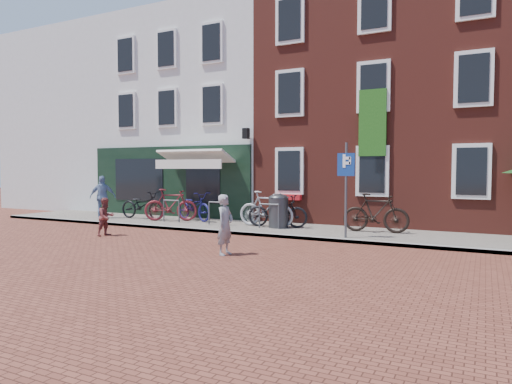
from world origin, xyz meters
The scene contains 16 objects.
ground centered at (0.00, 0.00, 0.00)m, with size 80.00×80.00×0.00m, color brown.
sidewalk centered at (1.00, 1.50, 0.05)m, with size 24.00×3.00×0.10m, color slate.
building_stucco centered at (-5.00, 7.00, 4.50)m, with size 8.00×8.00×9.00m, color silver.
building_brick_mid centered at (2.00, 7.00, 5.00)m, with size 6.00×8.00×10.00m, color maroon.
filler_left centered at (-12.50, 7.00, 4.50)m, with size 7.00×8.00×9.00m, color silver.
litter_bin centered at (0.70, 1.53, 0.73)m, with size 0.66×0.66×1.21m.
parking_sign centered at (3.33, 0.35, 1.83)m, with size 0.50×0.08×2.73m.
woman centered at (1.30, -3.00, 0.73)m, with size 0.53×0.35×1.46m, color gray.
boy centered at (-3.61, -1.96, 0.59)m, with size 0.57×0.45×1.18m, color brown.
cafe_person centered at (-6.77, 1.04, 0.95)m, with size 0.99×0.41×1.69m, color #6C86AD.
bicycle_0 centered at (-5.14, 1.52, 0.65)m, with size 0.73×2.08×1.09m, color black.
bicycle_1 centered at (-3.72, 1.46, 0.71)m, with size 0.57×2.02×1.21m, color maroon.
bicycle_2 centered at (-3.02, 1.97, 0.65)m, with size 0.73×2.08×1.09m, color #161452.
bicycle_3 centered at (0.21, 1.59, 0.71)m, with size 0.57×2.02×1.21m, color #A8A8AB.
bicycle_4 centered at (0.62, 1.62, 0.65)m, with size 0.73×2.08×1.09m, color black.
bicycle_5 centered at (3.87, 1.83, 0.71)m, with size 0.57×2.02×1.21m, color black.
Camera 1 is at (6.89, -12.45, 2.10)m, focal length 32.03 mm.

